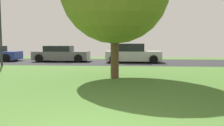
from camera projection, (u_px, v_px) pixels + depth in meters
name	position (u px, v px, depth m)	size (l,w,h in m)	color
road_strip	(122.00, 62.00, 20.04)	(44.00, 6.40, 0.01)	#28282B
parked_car_grey	(61.00, 54.00, 20.55)	(4.52, 1.98, 1.30)	slate
parked_car_silver	(133.00, 54.00, 19.64)	(4.28, 2.10, 1.49)	#B7B7BC
street_lamp_post	(1.00, 33.00, 16.68)	(0.14, 0.14, 4.50)	#2D2D33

